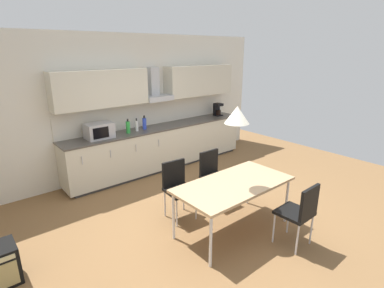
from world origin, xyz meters
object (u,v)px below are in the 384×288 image
(bottle_blue, at_px, (144,123))
(chair_far_left, at_px, (177,184))
(chair_far_right, at_px, (213,172))
(pendant_lamp, at_px, (237,115))
(bottle_white, at_px, (137,126))
(bottle_green, at_px, (128,127))
(microwave, at_px, (99,131))
(coffee_maker, at_px, (217,109))
(dining_table, at_px, (234,186))
(chair_near_right, at_px, (301,210))

(bottle_blue, relative_size, chair_far_left, 0.32)
(chair_far_right, height_order, pendant_lamp, pendant_lamp)
(bottle_white, relative_size, chair_far_right, 0.30)
(bottle_white, distance_m, bottle_green, 0.20)
(microwave, xyz_separation_m, bottle_blue, (0.97, 0.03, -0.02))
(coffee_maker, relative_size, bottle_blue, 1.08)
(coffee_maker, height_order, chair_far_right, coffee_maker)
(dining_table, xyz_separation_m, chair_far_right, (0.37, 0.80, -0.15))
(chair_near_right, bearing_deg, coffee_maker, 60.99)
(chair_near_right, height_order, chair_far_left, same)
(bottle_green, distance_m, chair_near_right, 3.47)
(dining_table, relative_size, chair_near_right, 1.89)
(bottle_white, xyz_separation_m, pendant_lamp, (-0.02, -2.61, 0.65))
(bottle_white, distance_m, pendant_lamp, 2.69)
(chair_far_right, bearing_deg, chair_near_right, -90.01)
(chair_near_right, bearing_deg, pendant_lamp, 114.91)
(bottle_white, xyz_separation_m, chair_near_right, (0.35, -3.41, -0.49))
(chair_near_right, xyz_separation_m, pendant_lamp, (-0.37, 0.80, 1.13))
(chair_near_right, bearing_deg, microwave, 108.09)
(bottle_white, bearing_deg, chair_near_right, -84.17)
(bottle_white, distance_m, chair_near_right, 3.47)
(dining_table, bearing_deg, chair_far_right, 65.07)
(coffee_maker, distance_m, bottle_green, 2.46)
(bottle_blue, bearing_deg, microwave, -178.08)
(coffee_maker, relative_size, dining_table, 0.18)
(chair_far_right, bearing_deg, dining_table, -114.93)
(chair_far_left, relative_size, pendant_lamp, 2.72)
(chair_far_right, xyz_separation_m, pendant_lamp, (-0.37, -0.80, 1.13))
(bottle_blue, bearing_deg, coffee_maker, -0.17)
(chair_far_left, bearing_deg, pendant_lamp, -65.61)
(chair_far_right, bearing_deg, bottle_green, 107.11)
(chair_near_right, relative_size, chair_far_left, 1.00)
(dining_table, relative_size, chair_far_right, 1.89)
(coffee_maker, distance_m, chair_far_left, 3.27)
(bottle_green, relative_size, dining_table, 0.17)
(bottle_white, bearing_deg, chair_far_right, -79.12)
(bottle_green, relative_size, chair_near_right, 0.32)
(bottle_white, distance_m, dining_table, 2.64)
(coffee_maker, xyz_separation_m, bottle_green, (-2.46, -0.06, -0.03))
(coffee_maker, xyz_separation_m, dining_table, (-2.28, -2.65, -0.38))
(chair_far_right, distance_m, chair_near_right, 1.60)
(pendant_lamp, bearing_deg, bottle_blue, 85.21)
(bottle_green, distance_m, chair_far_left, 1.87)
(dining_table, bearing_deg, pendant_lamp, -116.57)
(bottle_green, bearing_deg, chair_far_left, -95.84)
(microwave, relative_size, dining_table, 0.29)
(microwave, distance_m, bottle_blue, 0.97)
(microwave, xyz_separation_m, bottle_white, (0.77, -0.00, -0.03))
(dining_table, height_order, chair_far_right, chair_far_right)
(bottle_green, bearing_deg, bottle_blue, 8.70)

